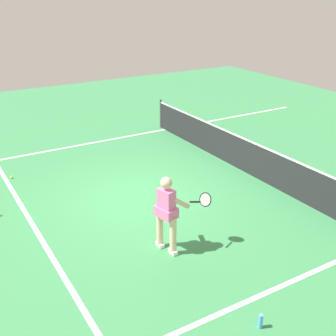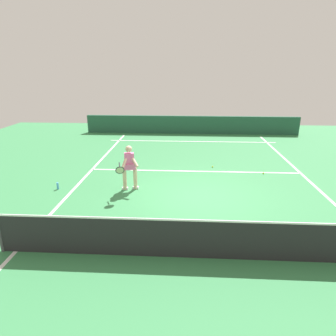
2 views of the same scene
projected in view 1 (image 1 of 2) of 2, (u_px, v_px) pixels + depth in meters
The scene contains 8 objects.
ground_plane at pixel (137, 198), 10.48m from camera, with size 26.46×26.46×0.00m, color #38844C.
service_line_marking at pixel (33, 225), 9.30m from camera, with size 8.47×0.10×0.01m, color white.
sideline_left_marking at pixel (77, 146), 13.83m from camera, with size 0.10×18.35×0.01m, color white.
sideline_right_marking at pixel (253, 299), 7.13m from camera, with size 0.10×18.35×0.01m, color white.
court_net at pixel (243, 154), 11.83m from camera, with size 9.15×0.08×1.02m.
tennis_player at pixel (168, 211), 8.13m from camera, with size 0.67×1.06×1.55m.
tennis_ball_near at pixel (11, 177), 11.52m from camera, with size 0.07×0.07×0.07m, color #D1E533.
water_bottle at pixel (260, 321), 6.49m from camera, with size 0.07×0.07×0.24m, color #4C9EE5.
Camera 1 is at (8.43, -4.12, 4.79)m, focal length 46.36 mm.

